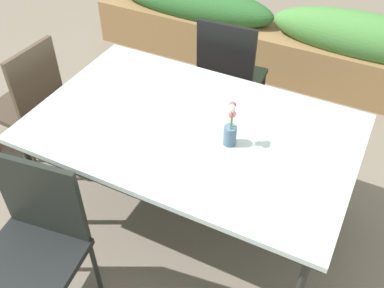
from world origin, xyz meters
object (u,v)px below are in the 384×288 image
Objects in this scene: chair_near_left at (33,242)px; chair_end_left at (30,100)px; flower_vase at (230,129)px; planter_box at (273,38)px; dining_table at (192,132)px; chair_far_side at (229,74)px.

chair_end_left is at bearing -55.16° from chair_near_left.
chair_end_left is 1.54m from flower_vase.
chair_end_left is (-0.84, 0.91, -0.00)m from chair_near_left.
chair_near_left is 0.27× the size of planter_box.
dining_table is 1.86× the size of chair_near_left.
flower_vase is (0.67, 0.87, 0.33)m from chair_near_left.
dining_table reaches higher than planter_box.
chair_end_left is at bearing 178.60° from flower_vase.
chair_near_left is at bearing -102.46° from chair_far_side.
dining_table is 1.02m from chair_near_left.
chair_near_left is at bearing -127.54° from flower_vase.
chair_far_side is 0.28× the size of planter_box.
chair_end_left is 0.97× the size of chair_far_side.
planter_box is (-0.38, 2.00, -0.54)m from flower_vase.
chair_near_left is at bearing -95.72° from planter_box.
planter_box is at bearing -103.50° from chair_near_left.
chair_near_left is 1.23m from chair_end_left.
flower_vase is at bearing -71.39° from chair_far_side.
planter_box is at bearing 100.80° from flower_vase.
chair_far_side is at bearing -90.61° from planter_box.
chair_near_left reaches higher than planter_box.
chair_end_left is (-1.26, -0.00, -0.19)m from dining_table.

